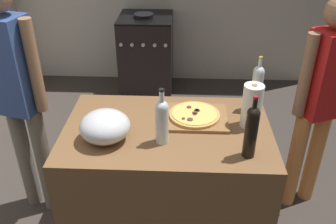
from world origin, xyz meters
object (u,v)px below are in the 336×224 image
object	(u,v)px
wine_bottle_green	(257,86)
wine_bottle_amber	(251,130)
mixing_bowl	(105,126)
person_in_red	(319,99)
person_in_stripes	(18,91)
pizza	(195,115)
wine_bottle_dark	(162,120)
stove	(147,55)
paper_towel_roll	(252,106)

from	to	relation	value
wine_bottle_green	wine_bottle_amber	world-z (taller)	wine_bottle_green
mixing_bowl	person_in_red	world-z (taller)	person_in_red
person_in_stripes	person_in_red	size ratio (longest dim) A/B	1.08
pizza	mixing_bowl	xyz separation A→B (m)	(-0.50, -0.24, 0.06)
wine_bottle_amber	person_in_red	world-z (taller)	person_in_red
pizza	wine_bottle_dark	bearing A→B (deg)	-126.39
mixing_bowl	wine_bottle_green	distance (m)	0.96
pizza	person_in_stripes	distance (m)	1.15
mixing_bowl	stove	xyz separation A→B (m)	(-0.01, 2.33, -0.52)
wine_bottle_dark	person_in_stripes	world-z (taller)	person_in_stripes
mixing_bowl	wine_bottle_green	size ratio (longest dim) A/B	0.79
wine_bottle_green	wine_bottle_amber	distance (m)	0.51
wine_bottle_dark	wine_bottle_amber	size ratio (longest dim) A/B	0.93
mixing_bowl	person_in_red	bearing A→B (deg)	21.25
wine_bottle_green	person_in_red	world-z (taller)	person_in_red
pizza	wine_bottle_amber	distance (m)	0.46
paper_towel_roll	stove	size ratio (longest dim) A/B	0.28
stove	person_in_stripes	size ratio (longest dim) A/B	0.56
pizza	stove	world-z (taller)	stove
pizza	person_in_stripes	size ratio (longest dim) A/B	0.18
person_in_red	wine_bottle_dark	bearing A→B (deg)	-152.58
person_in_red	person_in_stripes	bearing A→B (deg)	-176.02
wine_bottle_amber	person_in_stripes	size ratio (longest dim) A/B	0.21
wine_bottle_dark	person_in_red	size ratio (longest dim) A/B	0.21
pizza	mixing_bowl	distance (m)	0.55
wine_bottle_green	wine_bottle_amber	bearing A→B (deg)	-102.36
wine_bottle_amber	person_in_red	xyz separation A→B (m)	(0.56, 0.63, -0.15)
paper_towel_roll	stove	distance (m)	2.37
wine_bottle_dark	person_in_stripes	bearing A→B (deg)	157.60
pizza	person_in_stripes	bearing A→B (deg)	172.74
paper_towel_roll	wine_bottle_green	size ratio (longest dim) A/B	0.76
pizza	person_in_red	distance (m)	0.89
wine_bottle_dark	stove	xyz separation A→B (m)	(-0.32, 2.34, -0.58)
mixing_bowl	wine_bottle_amber	bearing A→B (deg)	-8.29
pizza	mixing_bowl	bearing A→B (deg)	-154.47
pizza	wine_bottle_dark	distance (m)	0.33
paper_towel_roll	wine_bottle_green	bearing A→B (deg)	73.80
pizza	wine_bottle_dark	world-z (taller)	wine_bottle_dark
wine_bottle_amber	person_in_red	bearing A→B (deg)	48.31
mixing_bowl	person_in_stripes	bearing A→B (deg)	149.06
wine_bottle_green	person_in_red	size ratio (longest dim) A/B	0.22
wine_bottle_amber	person_in_stripes	bearing A→B (deg)	160.67
wine_bottle_amber	stove	bearing A→B (deg)	107.74
wine_bottle_green	stove	world-z (taller)	wine_bottle_green
wine_bottle_green	wine_bottle_dark	size ratio (longest dim) A/B	1.08
mixing_bowl	wine_bottle_dark	xyz separation A→B (m)	(0.31, -0.01, 0.06)
wine_bottle_amber	person_in_stripes	world-z (taller)	person_in_stripes
person_in_red	wine_bottle_green	bearing A→B (deg)	-163.31
stove	wine_bottle_green	bearing A→B (deg)	-65.41
wine_bottle_green	person_in_red	bearing A→B (deg)	16.69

